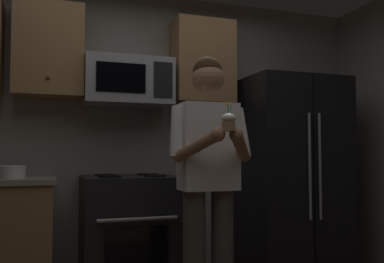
{
  "coord_description": "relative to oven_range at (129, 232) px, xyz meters",
  "views": [
    {
      "loc": [
        -0.79,
        -2.12,
        1.1
      ],
      "look_at": [
        0.12,
        0.54,
        1.25
      ],
      "focal_mm": 39.66,
      "sensor_mm": 36.0,
      "label": 1
    }
  ],
  "objects": [
    {
      "name": "cabinet_row_upper",
      "position": [
        -0.57,
        0.17,
        1.49
      ],
      "size": [
        2.78,
        0.36,
        0.76
      ],
      "color": "#9E7247"
    },
    {
      "name": "wall_back",
      "position": [
        0.15,
        0.39,
        0.84
      ],
      "size": [
        4.4,
        0.1,
        2.6
      ],
      "primitive_type": "cube",
      "color": "gray",
      "rests_on": "ground"
    },
    {
      "name": "cupcake",
      "position": [
        0.38,
        -1.16,
        0.83
      ],
      "size": [
        0.09,
        0.09,
        0.17
      ],
      "color": "#A87F56"
    },
    {
      "name": "microwave",
      "position": [
        0.0,
        0.12,
        1.26
      ],
      "size": [
        0.74,
        0.41,
        0.4
      ],
      "color": "#9EA0A5"
    },
    {
      "name": "refrigerator",
      "position": [
        1.5,
        -0.04,
        0.44
      ],
      "size": [
        0.9,
        0.75,
        1.8
      ],
      "color": "black",
      "rests_on": "ground"
    },
    {
      "name": "oven_range",
      "position": [
        0.0,
        0.0,
        0.0
      ],
      "size": [
        0.76,
        0.7,
        0.93
      ],
      "color": "black",
      "rests_on": "ground"
    },
    {
      "name": "bowl_large_white",
      "position": [
        -0.9,
        0.01,
        0.51
      ],
      "size": [
        0.2,
        0.2,
        0.09
      ],
      "color": "white",
      "rests_on": "counter_left"
    },
    {
      "name": "person",
      "position": [
        0.38,
        -0.83,
        0.53
      ],
      "size": [
        0.6,
        0.48,
        1.76
      ],
      "color": "#4C4742",
      "rests_on": "ground"
    }
  ]
}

